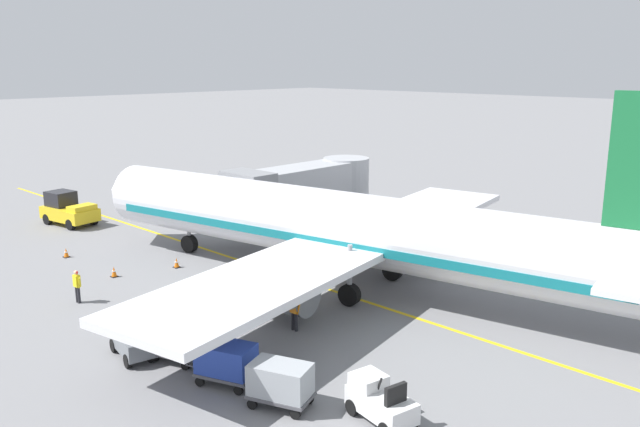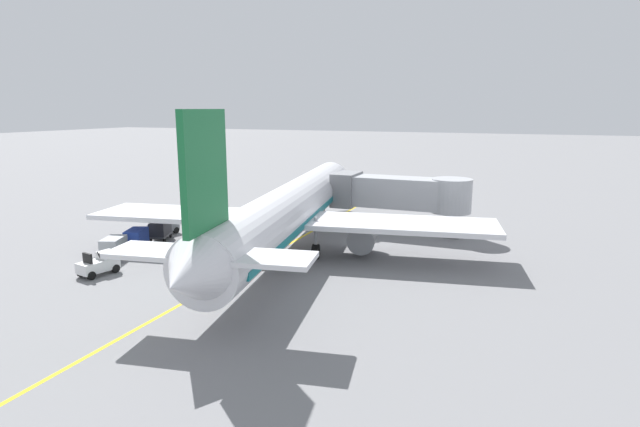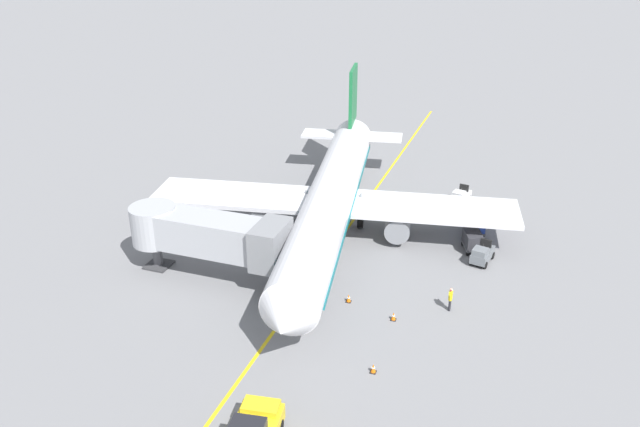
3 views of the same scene
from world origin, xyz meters
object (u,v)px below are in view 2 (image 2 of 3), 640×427
baggage_tug_lead (164,226)px  ground_crew_loader (223,209)px  baggage_cart_front (160,229)px  ground_crew_wing_walker (206,239)px  jet_bridge (400,193)px  baggage_tug_trailing (99,264)px  baggage_cart_third_in_train (114,246)px  safety_cone_wing_tip (290,219)px  parked_airliner (291,210)px  pushback_tractor (345,189)px  safety_cone_nose_right (264,214)px  baggage_cart_second_in_train (136,237)px  safety_cone_nose_left (287,204)px

baggage_tug_lead → ground_crew_loader: bearing=80.6°
baggage_cart_front → ground_crew_wing_walker: size_ratio=1.75×
jet_bridge → baggage_tug_trailing: bearing=-128.5°
baggage_cart_third_in_train → safety_cone_wing_tip: (6.42, 15.99, -0.66)m
baggage_tug_trailing → safety_cone_wing_tip: size_ratio=4.55×
baggage_tug_lead → ground_crew_loader: ground_crew_loader is taller
parked_airliner → baggage_tug_lead: parked_airliner is taller
pushback_tractor → parked_airliner: bearing=-80.3°
parked_airliner → ground_crew_loader: 13.79m
jet_bridge → baggage_cart_front: (-17.46, -10.44, -2.50)m
pushback_tractor → baggage_tug_lead: size_ratio=1.74×
pushback_tractor → ground_crew_wing_walker: bearing=-94.2°
jet_bridge → ground_crew_loader: size_ratio=7.10×
ground_crew_wing_walker → safety_cone_nose_right: (-1.87, 12.66, -0.66)m
ground_crew_loader → safety_cone_nose_right: (3.26, 2.39, -0.66)m
ground_crew_loader → safety_cone_wing_tip: 6.83m
baggage_cart_front → pushback_tractor: bearing=73.6°
baggage_cart_second_in_train → baggage_cart_front: bearing=94.0°
baggage_tug_trailing → pushback_tractor: bearing=81.4°
baggage_tug_trailing → safety_cone_nose_right: baggage_tug_trailing is taller
jet_bridge → safety_cone_wing_tip: (-10.53, -0.12, -3.16)m
parked_airliner → baggage_cart_front: bearing=-174.2°
parked_airliner → jet_bridge: size_ratio=3.10×
parked_airliner → baggage_cart_second_in_train: parked_airliner is taller
baggage_tug_lead → safety_cone_nose_right: bearing=65.3°
baggage_cart_front → baggage_cart_third_in_train: (0.51, -5.67, 0.00)m
baggage_cart_third_in_train → safety_cone_wing_tip: size_ratio=5.01×
ground_crew_loader → safety_cone_nose_left: size_ratio=2.86×
jet_bridge → baggage_cart_third_in_train: (-16.95, -16.11, -2.50)m
baggage_cart_front → ground_crew_wing_walker: 5.54m
baggage_cart_second_in_train → safety_cone_nose_left: bearing=81.0°
ground_crew_wing_walker → safety_cone_nose_right: bearing=98.4°
jet_bridge → pushback_tractor: size_ratio=2.56×
jet_bridge → ground_crew_wing_walker: 16.99m
baggage_tug_lead → baggage_cart_front: (0.95, -1.66, 0.24)m
baggage_cart_second_in_train → safety_cone_nose_right: baggage_cart_second_in_train is taller
jet_bridge → baggage_cart_front: 20.50m
safety_cone_nose_left → safety_cone_nose_right: 5.56m
ground_crew_loader → baggage_tug_lead: bearing=-99.4°
safety_cone_nose_left → safety_cone_wing_tip: same height
parked_airliner → baggage_tug_lead: (-12.33, 0.52, -2.47)m
pushback_tractor → safety_cone_wing_tip: 14.62m
pushback_tractor → baggage_cart_second_in_train: size_ratio=1.58×
baggage_tug_trailing → baggage_cart_third_in_train: bearing=119.3°
parked_airliner → ground_crew_loader: parked_airliner is taller
parked_airliner → baggage_cart_third_in_train: parked_airliner is taller
baggage_cart_third_in_train → safety_cone_nose_left: size_ratio=5.01×
baggage_tug_lead → baggage_cart_front: 1.93m
baggage_cart_front → ground_crew_loader: size_ratio=1.75×
jet_bridge → baggage_cart_front: jet_bridge is taller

